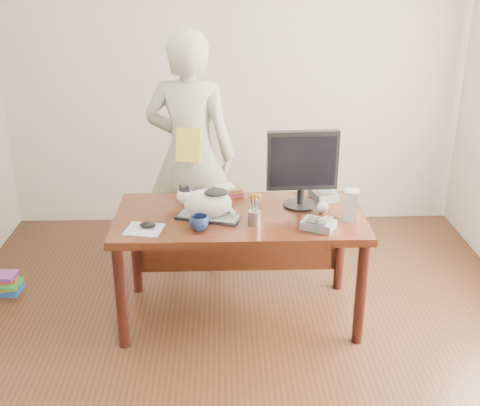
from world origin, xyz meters
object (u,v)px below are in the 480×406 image
speaker (351,205)px  baseball (322,207)px  phone (319,224)px  book_stack (227,191)px  desk (239,230)px  monitor (302,165)px  keyboard (208,217)px  coffee_mug (199,223)px  person (190,155)px  calculator (324,195)px  book_pile_b (4,283)px  mouse (148,225)px  pen_cup (254,216)px  cat (206,202)px

speaker → baseball: size_ratio=2.49×
phone → book_stack: bearing=162.1°
phone → baseball: phone is taller
desk → monitor: bearing=4.3°
keyboard → phone: 0.70m
keyboard → coffee_mug: 0.18m
keyboard → person: (-0.14, 0.80, 0.16)m
calculator → desk: bearing=-178.2°
keyboard → book_pile_b: keyboard is taller
mouse → pen_cup: bearing=13.5°
mouse → person: 0.96m
baseball → person: person is taller
coffee_mug → book_stack: size_ratio=0.49×
desk → cat: bearing=-146.1°
pen_cup → speaker: size_ratio=1.05×
keyboard → cat: bearing=-171.6°
monitor → mouse: bearing=-165.2°
speaker → desk: bearing=179.5°
keyboard → monitor: size_ratio=0.82×
cat → coffee_mug: bearing=-85.2°
person → book_pile_b: bearing=27.3°
calculator → pen_cup: bearing=-155.3°
cat → book_pile_b: 1.75m
coffee_mug → phone: size_ratio=0.50×
speaker → baseball: (-0.16, 0.11, -0.06)m
phone → speaker: size_ratio=1.19×
keyboard → book_stack: bearing=90.5°
cat → book_stack: size_ratio=1.66×
book_stack → person: person is taller
desk → mouse: size_ratio=14.80×
cat → coffee_mug: cat is taller
keyboard → speaker: size_ratio=2.16×
cat → phone: cat is taller
monitor → baseball: monitor is taller
speaker → baseball: 0.20m
phone → baseball: (0.06, 0.23, 0.01)m
cat → speaker: (0.91, -0.04, -0.02)m
desk → cat: cat is taller
phone → book_pile_b: phone is taller
speaker → cat: bearing=-168.2°
coffee_mug → book_pile_b: size_ratio=0.45×
keyboard → phone: bearing=4.2°
mouse → book_pile_b: size_ratio=0.42×
pen_cup → phone: (0.39, -0.07, -0.03)m
pen_cup → mouse: (-0.65, -0.04, -0.03)m
keyboard → mouse: size_ratio=3.95×
desk → monitor: (0.41, 0.03, 0.44)m
pen_cup → person: (-0.43, 0.89, 0.12)m
mouse → baseball: size_ratio=1.36×
pen_cup → person: 1.00m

